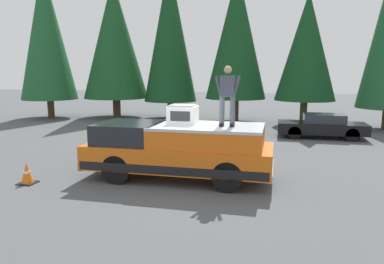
# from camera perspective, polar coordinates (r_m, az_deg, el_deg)

# --- Properties ---
(ground_plane) EXTENTS (90.00, 90.00, 0.00)m
(ground_plane) POSITION_cam_1_polar(r_m,az_deg,el_deg) (10.90, -0.36, -7.47)
(ground_plane) COLOR #4C4F51
(pickup_truck) EXTENTS (2.01, 5.54, 1.65)m
(pickup_truck) POSITION_cam_1_polar(r_m,az_deg,el_deg) (10.78, -2.13, -2.87)
(pickup_truck) COLOR orange
(pickup_truck) RESTS_ON ground
(compressor_unit) EXTENTS (0.65, 0.84, 0.56)m
(compressor_unit) POSITION_cam_1_polar(r_m,az_deg,el_deg) (10.76, -1.44, 2.80)
(compressor_unit) COLOR white
(compressor_unit) RESTS_ON pickup_truck
(person_on_truck_bed) EXTENTS (0.29, 0.72, 1.69)m
(person_on_truck_bed) POSITION_cam_1_polar(r_m,az_deg,el_deg) (10.22, 5.59, 5.91)
(person_on_truck_bed) COLOR #4C515B
(person_on_truck_bed) RESTS_ON pickup_truck
(parked_car_black) EXTENTS (1.64, 4.10, 1.16)m
(parked_car_black) POSITION_cam_1_polar(r_m,az_deg,el_deg) (18.58, 19.77, 0.91)
(parked_car_black) COLOR black
(parked_car_black) RESTS_ON ground
(traffic_cone) EXTENTS (0.47, 0.47, 0.62)m
(traffic_cone) POSITION_cam_1_polar(r_m,az_deg,el_deg) (11.47, -24.52, -5.99)
(traffic_cone) COLOR black
(traffic_cone) RESTS_ON ground
(conifer_left) EXTENTS (3.50, 3.50, 7.67)m
(conifer_left) POSITION_cam_1_polar(r_m,az_deg,el_deg) (22.46, 17.60, 12.63)
(conifer_left) COLOR #4C3826
(conifer_left) RESTS_ON ground
(conifer_center_left) EXTENTS (3.77, 3.77, 9.28)m
(conifer_center_left) POSITION_cam_1_polar(r_m,az_deg,el_deg) (23.29, 7.01, 14.85)
(conifer_center_left) COLOR #4C3826
(conifer_center_left) RESTS_ON ground
(conifer_center_right) EXTENTS (3.51, 3.51, 10.21)m
(conifer_center_right) POSITION_cam_1_polar(r_m,az_deg,el_deg) (24.81, -3.51, 15.32)
(conifer_center_right) COLOR #4C3826
(conifer_center_right) RESTS_ON ground
(conifer_right) EXTENTS (4.38, 4.38, 9.32)m
(conifer_right) POSITION_cam_1_polar(r_m,az_deg,el_deg) (25.90, -12.10, 14.07)
(conifer_right) COLOR #4C3826
(conifer_right) RESTS_ON ground
(conifer_far_right) EXTENTS (3.71, 3.71, 10.13)m
(conifer_far_right) POSITION_cam_1_polar(r_m,az_deg,el_deg) (26.84, -21.97, 14.26)
(conifer_far_right) COLOR #4C3826
(conifer_far_right) RESTS_ON ground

